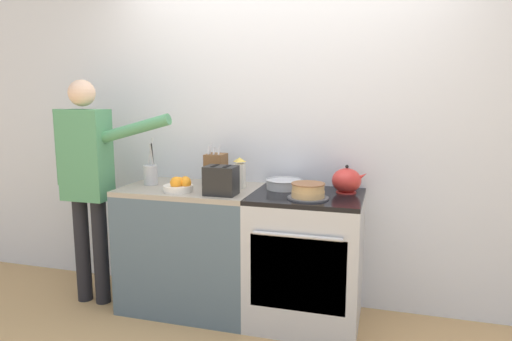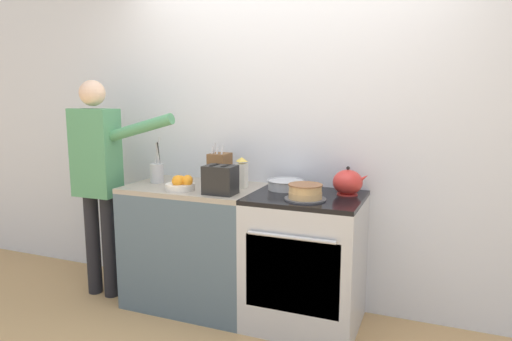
# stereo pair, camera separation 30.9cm
# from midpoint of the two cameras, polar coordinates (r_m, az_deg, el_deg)

# --- Properties ---
(ground_plane) EXTENTS (16.00, 16.00, 0.00)m
(ground_plane) POSITION_cam_midpoint_polar(r_m,az_deg,el_deg) (3.16, -2.51, -20.19)
(ground_plane) COLOR tan
(wall_back) EXTENTS (8.00, 0.04, 2.60)m
(wall_back) POSITION_cam_midpoint_polar(r_m,az_deg,el_deg) (3.37, 0.86, 5.01)
(wall_back) COLOR silver
(wall_back) RESTS_ON ground_plane
(counter_cabinet) EXTENTS (0.96, 0.62, 0.90)m
(counter_cabinet) POSITION_cam_midpoint_polar(r_m,az_deg,el_deg) (3.45, -10.61, -9.44)
(counter_cabinet) COLOR #4C6070
(counter_cabinet) RESTS_ON ground_plane
(stove_range) EXTENTS (0.74, 0.66, 0.90)m
(stove_range) POSITION_cam_midpoint_polar(r_m,az_deg,el_deg) (3.18, 3.45, -11.00)
(stove_range) COLOR #B7BABF
(stove_range) RESTS_ON ground_plane
(layer_cake) EXTENTS (0.27, 0.27, 0.10)m
(layer_cake) POSITION_cam_midpoint_polar(r_m,az_deg,el_deg) (2.92, 3.53, -2.64)
(layer_cake) COLOR #4C4C51
(layer_cake) RESTS_ON stove_range
(tea_kettle) EXTENTS (0.24, 0.20, 0.19)m
(tea_kettle) POSITION_cam_midpoint_polar(r_m,az_deg,el_deg) (3.11, 8.53, -1.29)
(tea_kettle) COLOR red
(tea_kettle) RESTS_ON stove_range
(mixing_bowl) EXTENTS (0.26, 0.26, 0.07)m
(mixing_bowl) POSITION_cam_midpoint_polar(r_m,az_deg,el_deg) (3.21, 0.77, -1.72)
(mixing_bowl) COLOR #B7BABF
(mixing_bowl) RESTS_ON stove_range
(knife_block) EXTENTS (0.13, 0.16, 0.31)m
(knife_block) POSITION_cam_midpoint_polar(r_m,az_deg,el_deg) (3.35, -7.66, 0.11)
(knife_block) COLOR brown
(knife_block) RESTS_ON counter_cabinet
(utensil_crock) EXTENTS (0.10, 0.10, 0.35)m
(utensil_crock) POSITION_cam_midpoint_polar(r_m,az_deg,el_deg) (3.48, -15.54, -0.43)
(utensil_crock) COLOR #B7BABF
(utensil_crock) RESTS_ON counter_cabinet
(fruit_bowl) EXTENTS (0.20, 0.20, 0.11)m
(fruit_bowl) POSITION_cam_midpoint_polar(r_m,az_deg,el_deg) (3.19, -12.32, -1.83)
(fruit_bowl) COLOR silver
(fruit_bowl) RESTS_ON counter_cabinet
(toaster) EXTENTS (0.23, 0.15, 0.20)m
(toaster) POSITION_cam_midpoint_polar(r_m,az_deg,el_deg) (3.04, -7.30, -1.27)
(toaster) COLOR black
(toaster) RESTS_ON counter_cabinet
(milk_carton) EXTENTS (0.07, 0.07, 0.22)m
(milk_carton) POSITION_cam_midpoint_polar(r_m,az_deg,el_deg) (3.24, -4.78, -0.40)
(milk_carton) COLOR white
(milk_carton) RESTS_ON counter_cabinet
(person_baker) EXTENTS (0.94, 0.20, 1.67)m
(person_baker) POSITION_cam_midpoint_polar(r_m,az_deg,el_deg) (3.60, -22.63, -0.25)
(person_baker) COLOR black
(person_baker) RESTS_ON ground_plane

